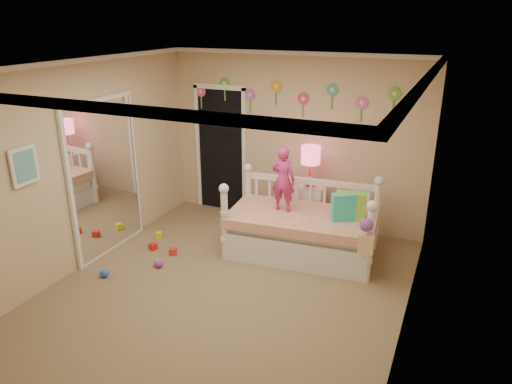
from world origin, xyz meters
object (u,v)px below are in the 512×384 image
at_px(daybed, 302,218).
at_px(nightstand, 308,209).
at_px(child, 283,179).
at_px(table_lamp, 311,160).

xyz_separation_m(daybed, nightstand, (-0.14, 0.72, -0.17)).
bearing_deg(nightstand, child, -103.29).
height_order(daybed, table_lamp, table_lamp).
height_order(daybed, nightstand, daybed).
xyz_separation_m(nightstand, table_lamp, (0.00, 0.00, 0.76)).
relative_size(daybed, table_lamp, 3.23).
bearing_deg(child, nightstand, -102.58).
bearing_deg(table_lamp, child, -101.48).
bearing_deg(daybed, table_lamp, 95.27).
height_order(child, nightstand, child).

